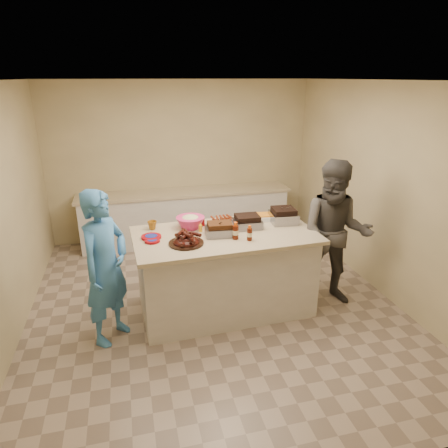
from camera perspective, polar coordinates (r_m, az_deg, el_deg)
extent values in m
cube|color=#47230F|center=(4.63, -0.59, -1.61)|extent=(0.35, 0.27, 0.10)
cube|color=black|center=(4.87, 3.32, -0.50)|extent=(0.34, 0.29, 0.10)
cube|color=gray|center=(5.09, 8.44, 0.24)|extent=(0.34, 0.34, 0.13)
cylinder|color=silver|center=(4.98, -0.18, 0.00)|extent=(0.35, 0.35, 0.05)
cube|color=orange|center=(5.17, 5.99, 0.66)|extent=(0.32, 0.25, 0.08)
cylinder|color=#441306|center=(4.53, 1.65, -2.14)|extent=(0.07, 0.07, 0.20)
cylinder|color=#441306|center=(4.50, 3.65, -2.32)|extent=(0.06, 0.06, 0.18)
cylinder|color=yellow|center=(4.74, -3.38, -1.11)|extent=(0.04, 0.04, 0.11)
imported|color=silver|center=(4.78, -1.75, -0.90)|extent=(0.13, 0.05, 0.13)
cylinder|color=maroon|center=(4.62, -10.34, -1.99)|extent=(0.24, 0.24, 0.03)
cylinder|color=maroon|center=(4.52, -10.20, -2.53)|extent=(0.18, 0.18, 0.02)
imported|color=#905812|center=(4.88, -10.17, -0.74)|extent=(0.12, 0.11, 0.11)
cube|color=maroon|center=(4.97, -3.90, -0.07)|extent=(0.20, 0.16, 0.09)
imported|color=#3D80C2|center=(4.82, -15.48, -15.15)|extent=(1.72, 1.54, 0.41)
imported|color=#494642|center=(5.48, 14.64, -10.37)|extent=(1.62, 2.04, 0.69)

